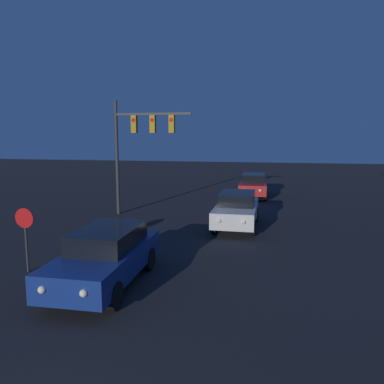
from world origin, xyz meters
name	(u,v)px	position (x,y,z in m)	size (l,w,h in m)	color
car_near	(106,256)	(-1.47, 6.59, 0.84)	(1.94, 4.68, 1.58)	navy
car_mid	(237,209)	(1.47, 14.27, 0.84)	(1.87, 4.65, 1.58)	beige
car_far	(253,185)	(1.79, 23.39, 0.84)	(1.92, 4.67, 1.58)	#B21E1E
traffic_signal_mast	(138,137)	(-3.91, 15.93, 4.11)	(4.14, 0.30, 6.03)	#2D2D2D
stop_sign	(25,228)	(-4.28, 7.00, 1.38)	(0.61, 0.07, 2.01)	#2D2D2D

